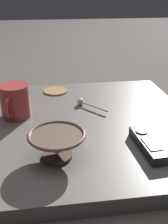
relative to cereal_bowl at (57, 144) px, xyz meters
The scene contains 7 objects.
ground_plane 0.21m from the cereal_bowl, 155.53° to the left, with size 6.00×6.00×0.00m, color #47423D.
table 0.20m from the cereal_bowl, 155.53° to the left, with size 0.67×0.68×0.04m.
cereal_bowl is the anchor object (origin of this frame).
coffee_mug 0.26m from the cereal_bowl, 153.47° to the right, with size 0.12×0.09×0.10m.
teaspoon 0.30m from the cereal_bowl, 160.30° to the left, with size 0.10×0.09×0.02m.
tv_remote_near 0.22m from the cereal_bowl, 90.68° to the left, with size 0.15×0.05×0.03m.
drink_coaster 0.43m from the cereal_bowl, behind, with size 0.09×0.09×0.01m.
Camera 1 is at (0.70, -0.09, 0.41)m, focal length 42.53 mm.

